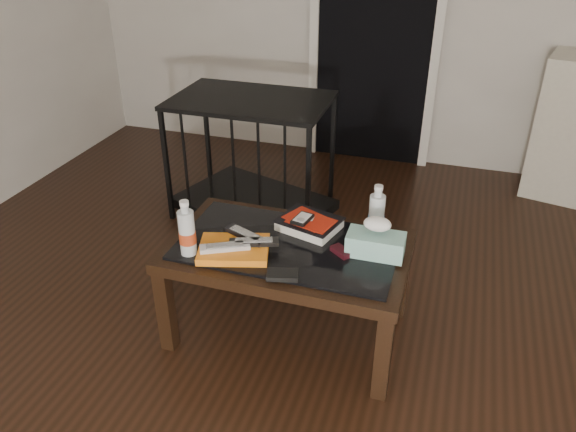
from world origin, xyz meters
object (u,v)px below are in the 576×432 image
coffee_table (288,257)px  water_bottle_right (377,211)px  tissue_box (376,244)px  water_bottle_left (187,228)px  textbook (309,224)px  pet_crate (253,174)px

coffee_table → water_bottle_right: 0.42m
water_bottle_right → tissue_box: water_bottle_right is taller
coffee_table → water_bottle_left: water_bottle_left is taller
water_bottle_right → tissue_box: size_ratio=1.03×
coffee_table → textbook: bearing=70.8°
textbook → water_bottle_right: water_bottle_right is taller
tissue_box → water_bottle_right: bearing=99.4°
textbook → tissue_box: (0.31, -0.11, 0.02)m
water_bottle_left → coffee_table: bearing=27.3°
pet_crate → coffee_table: bearing=-44.0°
coffee_table → pet_crate: 1.19m
pet_crate → water_bottle_left: size_ratio=4.37×
water_bottle_right → water_bottle_left: bearing=-152.6°
water_bottle_right → tissue_box: (0.02, -0.14, -0.07)m
coffee_table → water_bottle_left: bearing=-152.7°
pet_crate → water_bottle_left: pet_crate is taller
water_bottle_right → coffee_table: bearing=-152.5°
textbook → water_bottle_right: (0.28, 0.03, 0.10)m
pet_crate → water_bottle_right: (0.89, -0.86, 0.35)m
water_bottle_left → water_bottle_right: size_ratio=1.00×
water_bottle_left → water_bottle_right: (0.69, 0.36, 0.00)m
water_bottle_left → water_bottle_right: 0.78m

